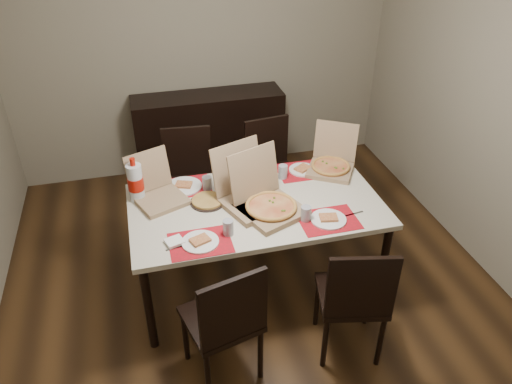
% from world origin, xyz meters
% --- Properties ---
extents(ground, '(3.80, 4.00, 0.02)m').
position_xyz_m(ground, '(0.00, 0.00, -0.01)').
color(ground, '#3E2713').
rests_on(ground, ground).
extents(room_walls, '(3.84, 4.02, 2.62)m').
position_xyz_m(room_walls, '(0.00, 0.43, 1.73)').
color(room_walls, gray).
rests_on(room_walls, ground).
extents(sideboard, '(1.50, 0.40, 0.90)m').
position_xyz_m(sideboard, '(0.00, 1.78, 0.45)').
color(sideboard, black).
rests_on(sideboard, ground).
extents(dining_table, '(1.80, 1.00, 0.75)m').
position_xyz_m(dining_table, '(0.04, 0.03, 0.68)').
color(dining_table, beige).
rests_on(dining_table, ground).
extents(chair_near_left, '(0.51, 0.51, 0.93)m').
position_xyz_m(chair_near_left, '(-0.35, -0.78, 0.51)').
color(chair_near_left, black).
rests_on(chair_near_left, ground).
extents(chair_near_right, '(0.50, 0.50, 0.93)m').
position_xyz_m(chair_near_right, '(0.47, -0.79, 0.51)').
color(chair_near_right, black).
rests_on(chair_near_right, ground).
extents(chair_far_left, '(0.46, 0.46, 0.93)m').
position_xyz_m(chair_far_left, '(-0.33, 0.92, 0.51)').
color(chair_far_left, black).
rests_on(chair_far_left, ground).
extents(chair_far_right, '(0.47, 0.47, 0.93)m').
position_xyz_m(chair_far_right, '(0.42, 0.93, 0.51)').
color(chair_far_right, black).
rests_on(chair_far_right, ground).
extents(setting_near_left, '(0.46, 0.30, 0.11)m').
position_xyz_m(setting_near_left, '(-0.39, -0.30, 0.77)').
color(setting_near_left, '#B70C18').
rests_on(setting_near_left, dining_table).
extents(setting_near_right, '(0.48, 0.30, 0.11)m').
position_xyz_m(setting_near_right, '(0.43, -0.28, 0.77)').
color(setting_near_right, '#B70C18').
rests_on(setting_near_right, dining_table).
extents(setting_far_left, '(0.43, 0.30, 0.11)m').
position_xyz_m(setting_far_left, '(-0.41, 0.36, 0.77)').
color(setting_far_left, '#B70C18').
rests_on(setting_far_left, dining_table).
extents(setting_far_right, '(0.43, 0.30, 0.11)m').
position_xyz_m(setting_far_right, '(0.46, 0.37, 0.77)').
color(setting_far_right, '#B70C18').
rests_on(setting_far_right, dining_table).
extents(napkin_loose, '(0.15, 0.15, 0.02)m').
position_xyz_m(napkin_loose, '(0.11, 0.01, 0.76)').
color(napkin_loose, white).
rests_on(napkin_loose, dining_table).
extents(pizza_box_center, '(0.54, 0.57, 0.41)m').
position_xyz_m(pizza_box_center, '(0.10, -0.07, 0.81)').
color(pizza_box_center, '#8C6F50').
rests_on(pizza_box_center, dining_table).
extents(pizza_box_right, '(0.49, 0.50, 0.34)m').
position_xyz_m(pizza_box_right, '(0.75, 0.35, 0.81)').
color(pizza_box_right, '#8C6F50').
rests_on(pizza_box_right, dining_table).
extents(pizza_box_left, '(0.44, 0.46, 0.33)m').
position_xyz_m(pizza_box_left, '(-0.63, 0.26, 0.81)').
color(pizza_box_left, '#8C6F50').
rests_on(pizza_box_left, dining_table).
extents(pizza_box_extra, '(0.54, 0.56, 0.41)m').
position_xyz_m(pizza_box_extra, '(0.00, 0.06, 0.81)').
color(pizza_box_extra, '#8C6F50').
rests_on(pizza_box_extra, dining_table).
extents(faina_plate, '(0.25, 0.25, 0.03)m').
position_xyz_m(faina_plate, '(-0.29, 0.13, 0.76)').
color(faina_plate, black).
rests_on(faina_plate, dining_table).
extents(dip_bowl, '(0.18, 0.18, 0.03)m').
position_xyz_m(dip_bowl, '(0.14, 0.24, 0.77)').
color(dip_bowl, white).
rests_on(dip_bowl, dining_table).
extents(soda_bottle, '(0.11, 0.11, 0.34)m').
position_xyz_m(soda_bottle, '(-0.77, 0.30, 0.89)').
color(soda_bottle, silver).
rests_on(soda_bottle, dining_table).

